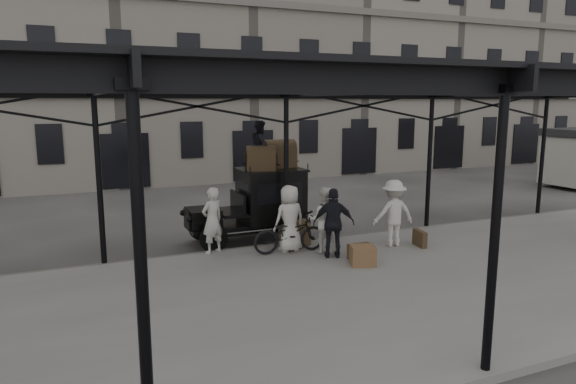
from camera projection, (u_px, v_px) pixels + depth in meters
name	position (u px, v px, depth m)	size (l,w,h in m)	color
ground	(317.00, 267.00, 13.11)	(120.00, 120.00, 0.00)	#383533
platform	(357.00, 290.00, 11.29)	(28.00, 8.00, 0.15)	slate
canopy	(355.00, 81.00, 10.75)	(22.50, 9.00, 4.74)	black
building_frontage	(173.00, 49.00, 28.19)	(64.00, 8.00, 14.00)	slate
taxi	(261.00, 201.00, 15.48)	(3.65, 1.55, 2.18)	black
porter_left	(212.00, 220.00, 13.70)	(0.65, 0.43, 1.79)	#BCB8AC
porter_midleft	(324.00, 220.00, 13.74)	(0.87, 0.68, 1.79)	silver
porter_centre	(290.00, 218.00, 13.85)	(0.89, 0.58, 1.82)	beige
porter_official	(334.00, 223.00, 13.29)	(1.07, 0.45, 1.83)	black
porter_right	(393.00, 213.00, 14.37)	(1.22, 0.70, 1.88)	beige
bicycle	(289.00, 233.00, 13.80)	(0.70, 2.00, 1.05)	black
porter_roof	(261.00, 145.00, 15.09)	(0.71, 0.55, 1.45)	black
steamer_trunk_roof_near	(261.00, 160.00, 15.01)	(0.83, 0.51, 0.61)	#4D3B23
steamer_trunk_roof_far	(279.00, 156.00, 15.69)	(0.97, 0.60, 0.71)	#4D3B23
steamer_trunk_platform	(295.00, 236.00, 14.35)	(0.84, 0.52, 0.62)	#4D3B23
wicker_hamper	(363.00, 256.00, 12.74)	(0.60, 0.45, 0.50)	brown
suitcase_upright	(420.00, 238.00, 14.44)	(0.15, 0.60, 0.45)	#4D3B23
suitcase_flat	(358.00, 251.00, 13.31)	(0.60, 0.15, 0.40)	#4D3B23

